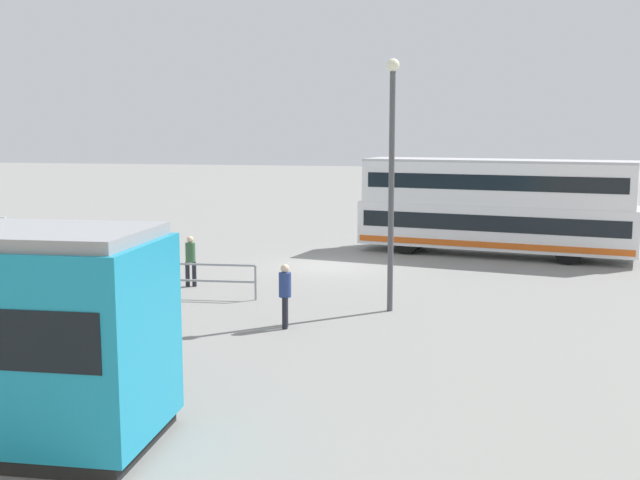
{
  "coord_description": "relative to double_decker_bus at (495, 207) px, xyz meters",
  "views": [
    {
      "loc": [
        -5.65,
        27.7,
        5.05
      ],
      "look_at": [
        -0.54,
        4.45,
        1.63
      ],
      "focal_mm": 42.85,
      "sensor_mm": 36.0,
      "label": 1
    }
  ],
  "objects": [
    {
      "name": "ground_plane",
      "position": [
        5.97,
        3.85,
        -1.99
      ],
      "size": [
        160.0,
        160.0,
        0.0
      ],
      "primitive_type": "plane",
      "color": "gray"
    },
    {
      "name": "double_decker_bus",
      "position": [
        0.0,
        0.0,
        0.0
      ],
      "size": [
        11.22,
        4.49,
        3.9
      ],
      "color": "white",
      "rests_on": "ground"
    },
    {
      "name": "pedestrian_near_railing",
      "position": [
        9.69,
        8.56,
        -1.03
      ],
      "size": [
        0.38,
        0.38,
        1.66
      ],
      "color": "black",
      "rests_on": "ground"
    },
    {
      "name": "pedestrian_crossing",
      "position": [
        5.32,
        13.01,
        -1.02
      ],
      "size": [
        0.37,
        0.37,
        1.67
      ],
      "color": "black",
      "rests_on": "ground"
    },
    {
      "name": "pedestrian_railing",
      "position": [
        11.46,
        10.41,
        -1.24
      ],
      "size": [
        8.94,
        0.78,
        1.08
      ],
      "color": "gray",
      "rests_on": "ground"
    },
    {
      "name": "street_lamp",
      "position": [
        2.92,
        10.55,
        2.09
      ],
      "size": [
        0.36,
        0.36,
        6.98
      ],
      "color": "#4C4C51",
      "rests_on": "ground"
    }
  ]
}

